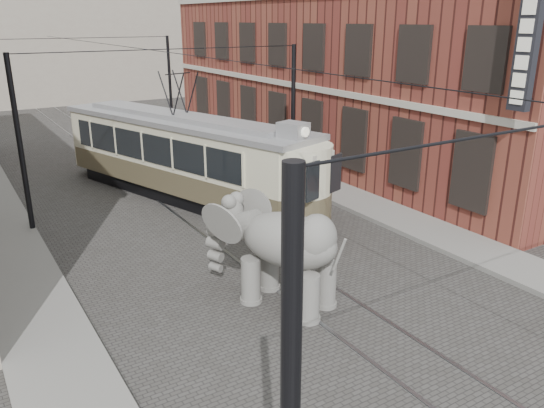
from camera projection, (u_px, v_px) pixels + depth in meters
ground at (260, 257)px, 16.76m from camera, size 120.00×120.00×0.00m
tram_rails at (260, 257)px, 16.76m from camera, size 1.54×80.00×0.02m
sidewalk_right at (402, 219)px, 19.73m from camera, size 2.00×60.00×0.15m
sidewalk_left at (36, 312)px, 13.49m from camera, size 2.00×60.00×0.15m
brick_building at (355, 39)px, 27.54m from camera, size 8.00×26.00×12.00m
distant_block at (23, 19)px, 46.65m from camera, size 28.00×10.00×14.00m
catenary at (185, 135)px, 19.71m from camera, size 11.00×30.20×6.00m
tram at (181, 137)px, 21.57m from camera, size 6.37×12.92×5.05m
elephant at (288, 255)px, 13.62m from camera, size 4.09×5.06×2.72m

